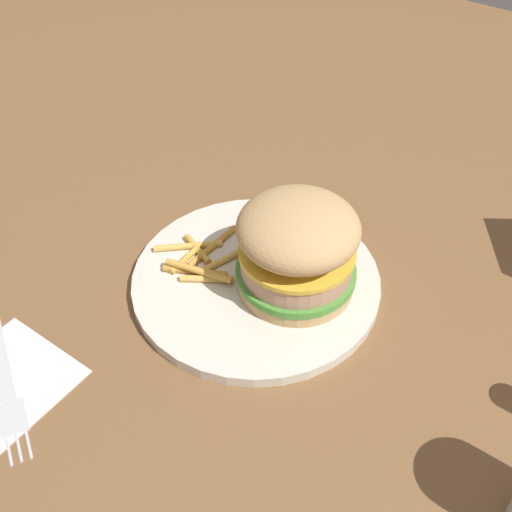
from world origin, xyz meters
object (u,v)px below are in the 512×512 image
at_px(plate, 256,281).
at_px(fork, 5,382).
at_px(fries_pile, 202,259).
at_px(sandwich, 297,247).
at_px(napkin, 5,382).

distance_m(plate, fork, 0.26).
distance_m(fries_pile, fork, 0.23).
xyz_separation_m(fries_pile, fork, (-0.22, 0.06, -0.01)).
xyz_separation_m(sandwich, fork, (-0.25, 0.16, -0.06)).
bearing_deg(sandwich, fork, 147.64).
height_order(plate, fork, plate).
relative_size(plate, fork, 1.64).
bearing_deg(sandwich, napkin, 147.32).
bearing_deg(fork, fries_pile, -15.03).
height_order(sandwich, fries_pile, sandwich).
distance_m(napkin, fork, 0.00).
height_order(fries_pile, napkin, fries_pile).
relative_size(sandwich, fries_pile, 1.18).
distance_m(sandwich, fries_pile, 0.11).
height_order(plate, napkin, plate).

